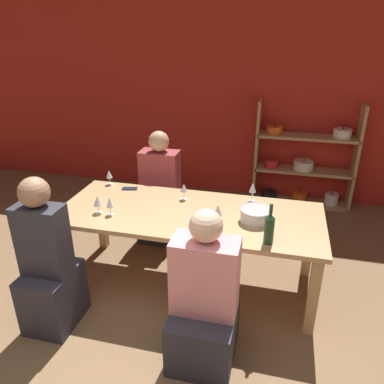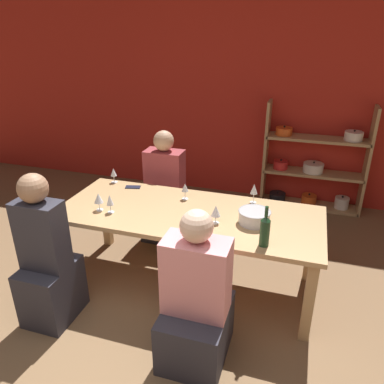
# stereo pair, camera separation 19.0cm
# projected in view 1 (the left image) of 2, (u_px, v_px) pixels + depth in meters

# --- Properties ---
(wall_back_red) EXTENTS (8.80, 0.06, 2.70)m
(wall_back_red) POSITION_uv_depth(u_px,v_px,m) (220.00, 98.00, 5.09)
(wall_back_red) COLOR red
(wall_back_red) RESTS_ON ground_plane
(shelf_unit) EXTENTS (1.29, 0.30, 1.39)m
(shelf_unit) POSITION_uv_depth(u_px,v_px,m) (303.00, 166.00, 4.98)
(shelf_unit) COLOR tan
(shelf_unit) RESTS_ON ground_plane
(dining_table) EXTENTS (2.32, 0.95, 0.76)m
(dining_table) POSITION_uv_depth(u_px,v_px,m) (189.00, 221.00, 3.32)
(dining_table) COLOR tan
(dining_table) RESTS_ON ground_plane
(mixing_bowl) EXTENTS (0.27, 0.27, 0.11)m
(mixing_bowl) POSITION_uv_depth(u_px,v_px,m) (256.00, 215.00, 3.12)
(mixing_bowl) COLOR #B7BABC
(mixing_bowl) RESTS_ON dining_table
(wine_bottle_green) EXTENTS (0.07, 0.07, 0.32)m
(wine_bottle_green) POSITION_uv_depth(u_px,v_px,m) (269.00, 228.00, 2.77)
(wine_bottle_green) COLOR #19381E
(wine_bottle_green) RESTS_ON dining_table
(wine_glass_white_a) EXTENTS (0.08, 0.08, 0.16)m
(wine_glass_white_a) POSITION_uv_depth(u_px,v_px,m) (218.00, 211.00, 3.08)
(wine_glass_white_a) COLOR white
(wine_glass_white_a) RESTS_ON dining_table
(wine_glass_red_a) EXTENTS (0.06, 0.06, 0.16)m
(wine_glass_red_a) POSITION_uv_depth(u_px,v_px,m) (184.00, 188.00, 3.49)
(wine_glass_red_a) COLOR white
(wine_glass_red_a) RESTS_ON dining_table
(wine_glass_red_b) EXTENTS (0.07, 0.07, 0.16)m
(wine_glass_red_b) POSITION_uv_depth(u_px,v_px,m) (109.00, 175.00, 3.82)
(wine_glass_red_b) COLOR white
(wine_glass_red_b) RESTS_ON dining_table
(wine_glass_red_c) EXTENTS (0.08, 0.08, 0.16)m
(wine_glass_red_c) POSITION_uv_depth(u_px,v_px,m) (98.00, 201.00, 3.23)
(wine_glass_red_c) COLOR white
(wine_glass_red_c) RESTS_ON dining_table
(wine_glass_empty_a) EXTENTS (0.06, 0.06, 0.17)m
(wine_glass_empty_a) POSITION_uv_depth(u_px,v_px,m) (110.00, 203.00, 3.20)
(wine_glass_empty_a) COLOR white
(wine_glass_empty_a) RESTS_ON dining_table
(wine_glass_red_d) EXTENTS (0.07, 0.07, 0.18)m
(wine_glass_red_d) POSITION_uv_depth(u_px,v_px,m) (253.00, 188.00, 3.45)
(wine_glass_red_d) COLOR white
(wine_glass_red_d) RESTS_ON dining_table
(cell_phone) EXTENTS (0.16, 0.10, 0.01)m
(cell_phone) POSITION_uv_depth(u_px,v_px,m) (130.00, 189.00, 3.75)
(cell_phone) COLOR #1E2338
(cell_phone) RESTS_ON dining_table
(person_near_a) EXTENTS (0.45, 0.57, 1.20)m
(person_near_a) POSITION_uv_depth(u_px,v_px,m) (204.00, 307.00, 2.65)
(person_near_a) COLOR #2D2D38
(person_near_a) RESTS_ON ground_plane
(person_far_a) EXTENTS (0.42, 0.52, 1.25)m
(person_far_a) POSITION_uv_depth(u_px,v_px,m) (161.00, 200.00, 4.22)
(person_far_a) COLOR #2D2D38
(person_far_a) RESTS_ON ground_plane
(person_near_b) EXTENTS (0.37, 0.46, 1.29)m
(person_near_b) POSITION_uv_depth(u_px,v_px,m) (49.00, 272.00, 2.93)
(person_near_b) COLOR #2D2D38
(person_near_b) RESTS_ON ground_plane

